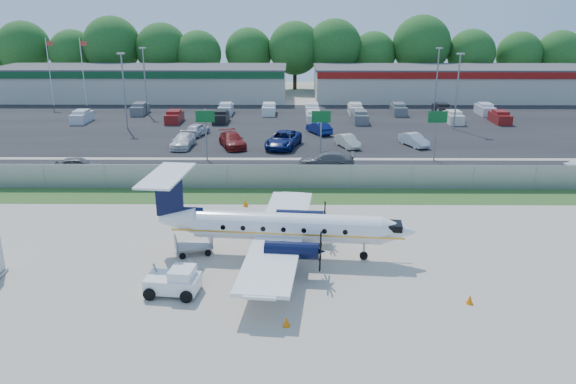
{
  "coord_description": "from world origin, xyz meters",
  "views": [
    {
      "loc": [
        0.3,
        -29.75,
        13.97
      ],
      "look_at": [
        0.0,
        6.0,
        2.3
      ],
      "focal_mm": 35.0,
      "sensor_mm": 36.0,
      "label": 1
    }
  ],
  "objects_px": {
    "pushback_tug": "(175,281)",
    "baggage_cart_far": "(174,275)",
    "aircraft": "(281,227)",
    "baggage_cart_near": "(194,245)"
  },
  "relations": [
    {
      "from": "baggage_cart_near",
      "to": "aircraft",
      "type": "bearing_deg",
      "value": -2.99
    },
    {
      "from": "aircraft",
      "to": "baggage_cart_far",
      "type": "distance_m",
      "value": 6.82
    },
    {
      "from": "baggage_cart_far",
      "to": "aircraft",
      "type": "bearing_deg",
      "value": 32.16
    },
    {
      "from": "baggage_cart_near",
      "to": "baggage_cart_far",
      "type": "relative_size",
      "value": 1.06
    },
    {
      "from": "pushback_tug",
      "to": "baggage_cart_far",
      "type": "height_order",
      "value": "pushback_tug"
    },
    {
      "from": "pushback_tug",
      "to": "baggage_cart_near",
      "type": "distance_m",
      "value": 4.96
    },
    {
      "from": "pushback_tug",
      "to": "aircraft",
      "type": "bearing_deg",
      "value": 41.12
    },
    {
      "from": "aircraft",
      "to": "baggage_cart_far",
      "type": "xyz_separation_m",
      "value": [
        -5.65,
        -3.55,
        -1.38
      ]
    },
    {
      "from": "aircraft",
      "to": "baggage_cart_near",
      "type": "relative_size",
      "value": 6.42
    },
    {
      "from": "aircraft",
      "to": "baggage_cart_far",
      "type": "height_order",
      "value": "aircraft"
    }
  ]
}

